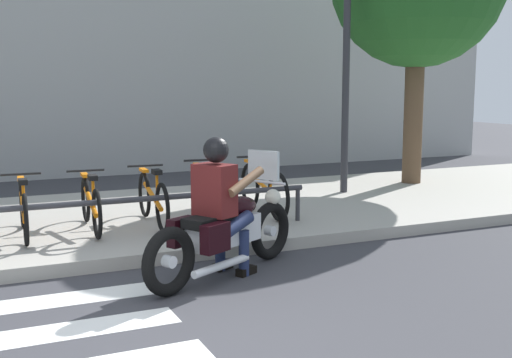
% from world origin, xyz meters
% --- Properties ---
extents(sidewalk, '(24.00, 4.40, 0.15)m').
position_xyz_m(sidewalk, '(0.00, 4.52, 0.07)').
color(sidewalk, '#A8A399').
rests_on(sidewalk, ground).
extents(crosswalk_stripe_3, '(2.80, 0.40, 0.01)m').
position_xyz_m(crosswalk_stripe_3, '(-0.89, 0.80, 0.00)').
color(crosswalk_stripe_3, white).
rests_on(crosswalk_stripe_3, ground).
extents(motorcycle, '(2.05, 1.19, 1.25)m').
position_xyz_m(motorcycle, '(1.34, 1.69, 0.47)').
color(motorcycle, black).
rests_on(motorcycle, ground).
extents(rider, '(0.77, 0.71, 1.45)m').
position_xyz_m(rider, '(1.27, 1.66, 0.83)').
color(rider, '#591919').
rests_on(rider, ground).
extents(bicycle_3, '(0.48, 1.64, 0.73)m').
position_xyz_m(bicycle_3, '(-0.45, 3.73, 0.49)').
color(bicycle_3, black).
rests_on(bicycle_3, sidewalk).
extents(bicycle_4, '(0.48, 1.64, 0.73)m').
position_xyz_m(bicycle_4, '(0.34, 3.73, 0.49)').
color(bicycle_4, black).
rests_on(bicycle_4, sidewalk).
extents(bicycle_5, '(0.48, 1.66, 0.75)m').
position_xyz_m(bicycle_5, '(1.14, 3.73, 0.50)').
color(bicycle_5, black).
rests_on(bicycle_5, sidewalk).
extents(bicycle_6, '(0.48, 1.74, 0.79)m').
position_xyz_m(bicycle_6, '(1.93, 3.73, 0.51)').
color(bicycle_6, black).
rests_on(bicycle_6, sidewalk).
extents(bicycle_7, '(0.48, 1.71, 0.80)m').
position_xyz_m(bicycle_7, '(2.72, 3.73, 0.51)').
color(bicycle_7, black).
rests_on(bicycle_7, sidewalk).
extents(bike_rack, '(6.16, 0.07, 0.49)m').
position_xyz_m(bike_rack, '(-0.06, 3.17, 0.58)').
color(bike_rack, '#333338').
rests_on(bike_rack, sidewalk).
extents(street_lamp, '(0.28, 0.28, 4.21)m').
position_xyz_m(street_lamp, '(4.80, 4.92, 2.56)').
color(street_lamp, '#2D2D33').
rests_on(street_lamp, ground).
extents(building_backdrop, '(24.00, 1.20, 6.02)m').
position_xyz_m(building_backdrop, '(0.00, 10.22, 3.01)').
color(building_backdrop, '#A9A9A9').
rests_on(building_backdrop, ground).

